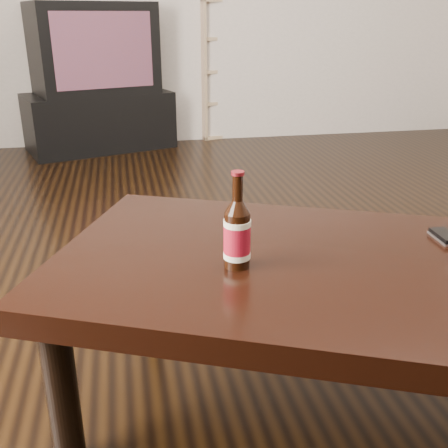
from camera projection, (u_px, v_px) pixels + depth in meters
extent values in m
cube|color=black|center=(347.00, 333.00, 1.78)|extent=(5.00, 6.00, 0.01)
cube|color=black|center=(99.00, 121.00, 4.14)|extent=(1.20, 0.86, 0.44)
cube|color=black|center=(93.00, 49.00, 3.94)|extent=(1.00, 0.79, 0.65)
cube|color=#B73408|center=(104.00, 51.00, 3.71)|extent=(0.68, 0.23, 0.52)
cube|color=tan|center=(198.00, 71.00, 4.37)|extent=(0.11, 0.27, 1.12)
cube|color=tan|center=(257.00, 68.00, 4.63)|extent=(0.11, 0.27, 1.12)
cube|color=tan|center=(228.00, 1.00, 4.30)|extent=(0.66, 0.45, 0.03)
cube|color=tan|center=(228.00, 133.00, 4.70)|extent=(0.66, 0.45, 0.03)
cube|color=tan|center=(221.00, 68.00, 4.60)|extent=(0.58, 0.21, 1.12)
cube|color=tan|center=(228.00, 100.00, 4.60)|extent=(0.60, 0.41, 0.03)
cube|color=tan|center=(228.00, 70.00, 4.50)|extent=(0.60, 0.41, 0.03)
cube|color=tan|center=(228.00, 38.00, 4.40)|extent=(0.60, 0.41, 0.03)
cube|color=maroon|center=(221.00, 90.00, 4.51)|extent=(0.25, 0.23, 0.16)
cube|color=navy|center=(239.00, 90.00, 4.60)|extent=(0.18, 0.21, 0.15)
cube|color=beige|center=(225.00, 58.00, 4.43)|extent=(0.30, 0.24, 0.16)
cube|color=#1B5727|center=(234.00, 26.00, 4.37)|extent=(0.22, 0.22, 0.16)
cube|color=#573819|center=(217.00, 27.00, 4.30)|extent=(0.15, 0.20, 0.15)
cube|color=black|center=(315.00, 272.00, 1.25)|extent=(1.42, 1.15, 0.06)
cylinder|color=black|center=(63.00, 395.00, 1.18)|extent=(0.09, 0.09, 0.40)
cylinder|color=black|center=(147.00, 281.00, 1.69)|extent=(0.09, 0.09, 0.40)
cylinder|color=black|center=(237.00, 240.00, 1.18)|extent=(0.06, 0.06, 0.13)
cylinder|color=maroon|center=(237.00, 239.00, 1.18)|extent=(0.06, 0.06, 0.08)
cylinder|color=beige|center=(237.00, 223.00, 1.16)|extent=(0.06, 0.06, 0.01)
cylinder|color=beige|center=(237.00, 255.00, 1.19)|extent=(0.06, 0.06, 0.01)
cone|color=black|center=(237.00, 207.00, 1.15)|extent=(0.06, 0.06, 0.03)
cylinder|color=black|center=(238.00, 188.00, 1.13)|extent=(0.02, 0.02, 0.06)
cylinder|color=maroon|center=(238.00, 173.00, 1.12)|extent=(0.03, 0.03, 0.01)
cube|color=#B6B6B8|center=(445.00, 238.00, 1.35)|extent=(0.05, 0.10, 0.01)
cube|color=black|center=(445.00, 236.00, 1.34)|extent=(0.05, 0.09, 0.01)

